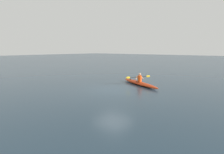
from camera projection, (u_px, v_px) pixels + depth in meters
The scene contains 3 objects.
ground_plane at pixel (113, 90), 13.81m from camera, with size 160.00×160.00×0.00m, color #233847.
kayak at pixel (139, 83), 15.70m from camera, with size 4.59×2.61×0.28m.
kayaker at pixel (140, 78), 15.64m from camera, with size 1.05×2.13×0.71m.
Camera 1 is at (-8.50, 10.51, 2.96)m, focal length 30.56 mm.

